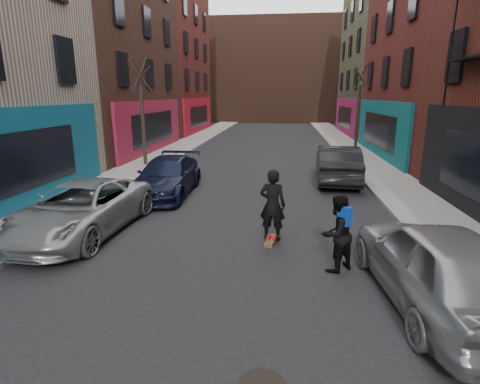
% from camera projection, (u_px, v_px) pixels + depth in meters
% --- Properties ---
extents(sidewalk_left, '(2.50, 84.00, 0.13)m').
position_uv_depth(sidewalk_left, '(195.00, 140.00, 32.34)').
color(sidewalk_left, gray).
rests_on(sidewalk_left, ground).
extents(sidewalk_right, '(2.50, 84.00, 0.13)m').
position_uv_depth(sidewalk_right, '(342.00, 142.00, 30.95)').
color(sidewalk_right, gray).
rests_on(sidewalk_right, ground).
extents(building_far, '(40.00, 10.00, 14.00)m').
position_uv_depth(building_far, '(276.00, 72.00, 54.87)').
color(building_far, '#47281E').
rests_on(building_far, ground).
extents(tree_left_far, '(2.00, 2.00, 6.50)m').
position_uv_depth(tree_left_far, '(142.00, 104.00, 19.96)').
color(tree_left_far, black).
rests_on(tree_left_far, sidewalk_left).
extents(tree_right_far, '(2.00, 2.00, 6.80)m').
position_uv_depth(tree_right_far, '(359.00, 100.00, 24.32)').
color(tree_right_far, black).
rests_on(tree_right_far, sidewalk_right).
extents(parked_left_far, '(2.72, 5.39, 1.46)m').
position_uv_depth(parked_left_far, '(81.00, 209.00, 10.69)').
color(parked_left_far, gray).
rests_on(parked_left_far, ground).
extents(parked_left_end, '(2.14, 5.05, 1.45)m').
position_uv_depth(parked_left_end, '(167.00, 176.00, 14.90)').
color(parked_left_end, black).
rests_on(parked_left_end, ground).
extents(parked_right_far, '(2.42, 5.05, 1.66)m').
position_uv_depth(parked_right_far, '(438.00, 264.00, 6.97)').
color(parked_right_far, gray).
rests_on(parked_right_far, ground).
extents(parked_right_end, '(2.04, 5.14, 1.66)m').
position_uv_depth(parked_right_end, '(337.00, 164.00, 16.99)').
color(parked_right_end, black).
rests_on(parked_right_end, ground).
extents(skateboard, '(0.38, 0.83, 0.10)m').
position_uv_depth(skateboard, '(272.00, 240.00, 10.16)').
color(skateboard, brown).
rests_on(skateboard, ground).
extents(skateboarder, '(0.78, 0.59, 1.92)m').
position_uv_depth(skateboarder, '(272.00, 205.00, 9.90)').
color(skateboarder, black).
rests_on(skateboarder, skateboard).
extents(pedestrian, '(1.09, 1.07, 1.77)m').
position_uv_depth(pedestrian, '(337.00, 233.00, 8.34)').
color(pedestrian, black).
rests_on(pedestrian, ground).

